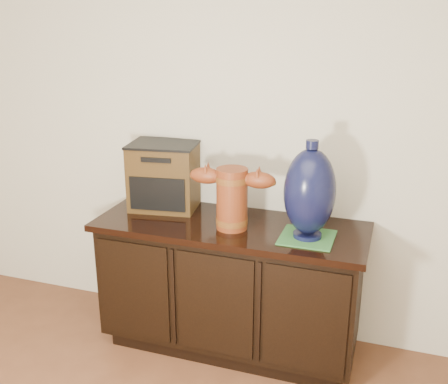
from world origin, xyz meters
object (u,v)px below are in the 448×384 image
(terracotta_vessel, at_px, (232,195))
(lamp_base, at_px, (310,192))
(spray_can, at_px, (238,205))
(sideboard, at_px, (230,285))
(tv_radio, at_px, (165,176))

(terracotta_vessel, distance_m, lamp_base, 0.40)
(lamp_base, distance_m, spray_can, 0.47)
(sideboard, relative_size, terracotta_vessel, 3.20)
(sideboard, bearing_deg, spray_can, 81.41)
(sideboard, relative_size, lamp_base, 2.96)
(terracotta_vessel, bearing_deg, lamp_base, -2.96)
(lamp_base, xyz_separation_m, spray_can, (-0.41, 0.15, -0.17))
(terracotta_vessel, relative_size, lamp_base, 0.92)
(tv_radio, bearing_deg, lamp_base, -20.73)
(terracotta_vessel, bearing_deg, sideboard, 112.64)
(sideboard, relative_size, tv_radio, 3.49)
(spray_can, bearing_deg, tv_radio, 174.74)
(terracotta_vessel, distance_m, spray_can, 0.18)
(tv_radio, height_order, spray_can, tv_radio)
(tv_radio, distance_m, spray_can, 0.47)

